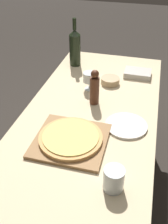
{
  "coord_description": "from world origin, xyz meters",
  "views": [
    {
      "loc": [
        0.29,
        -1.27,
        1.68
      ],
      "look_at": [
        -0.02,
        -0.11,
        0.82
      ],
      "focal_mm": 42.0,
      "sensor_mm": 36.0,
      "label": 1
    }
  ],
  "objects_px": {
    "wine_bottle": "(75,47)",
    "small_bowl": "(110,81)",
    "pizza": "(71,137)",
    "pepper_mill": "(95,88)",
    "wine_glass": "(89,78)"
  },
  "relations": [
    {
      "from": "wine_glass",
      "to": "small_bowl",
      "type": "xyz_separation_m",
      "value": [
        0.12,
        0.12,
        -0.07
      ]
    },
    {
      "from": "wine_bottle",
      "to": "small_bowl",
      "type": "bearing_deg",
      "value": -35.29
    },
    {
      "from": "wine_bottle",
      "to": "small_bowl",
      "type": "distance_m",
      "value": 0.42
    },
    {
      "from": "pizza",
      "to": "pepper_mill",
      "type": "distance_m",
      "value": 0.4
    },
    {
      "from": "pepper_mill",
      "to": "small_bowl",
      "type": "relative_size",
      "value": 1.77
    },
    {
      "from": "pepper_mill",
      "to": "small_bowl",
      "type": "xyz_separation_m",
      "value": [
        0.05,
        0.27,
        -0.09
      ]
    },
    {
      "from": "pepper_mill",
      "to": "wine_glass",
      "type": "xyz_separation_m",
      "value": [
        -0.08,
        0.16,
        -0.02
      ]
    },
    {
      "from": "wine_bottle",
      "to": "pepper_mill",
      "type": "bearing_deg",
      "value": -61.06
    },
    {
      "from": "pizza",
      "to": "pepper_mill",
      "type": "xyz_separation_m",
      "value": [
        0.04,
        0.39,
        0.08
      ]
    },
    {
      "from": "wine_bottle",
      "to": "small_bowl",
      "type": "relative_size",
      "value": 2.84
    },
    {
      "from": "wine_bottle",
      "to": "wine_glass",
      "type": "distance_m",
      "value": 0.4
    },
    {
      "from": "pizza",
      "to": "wine_bottle",
      "type": "distance_m",
      "value": 0.93
    },
    {
      "from": "wine_bottle",
      "to": "wine_glass",
      "type": "bearing_deg",
      "value": -59.71
    },
    {
      "from": "pepper_mill",
      "to": "small_bowl",
      "type": "height_order",
      "value": "pepper_mill"
    },
    {
      "from": "pizza",
      "to": "pepper_mill",
      "type": "height_order",
      "value": "pepper_mill"
    }
  ]
}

